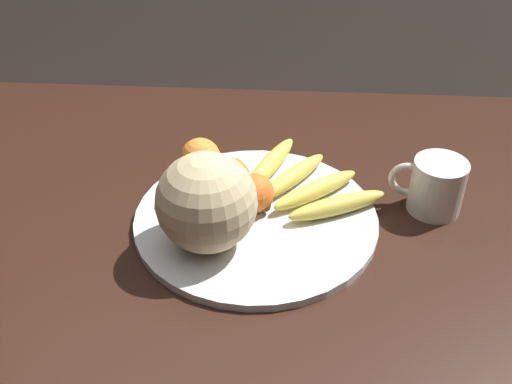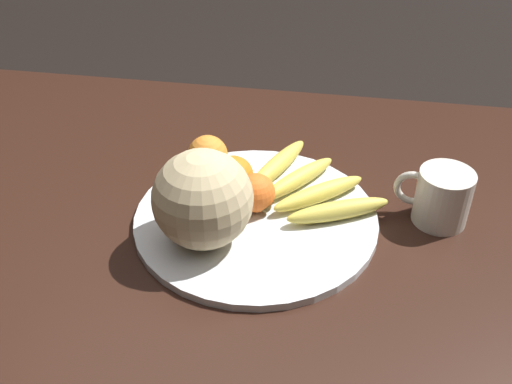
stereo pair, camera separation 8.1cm
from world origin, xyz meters
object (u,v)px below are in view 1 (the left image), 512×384
at_px(kitchen_table, 250,241).
at_px(banana_bunch, 302,183).
at_px(melon, 206,202).
at_px(orange_front_right, 200,158).
at_px(orange_mid_center, 254,193).
at_px(ceramic_mug, 435,185).
at_px(fruit_bowl, 256,218).
at_px(orange_front_left, 230,176).
at_px(produce_tag, 250,178).
at_px(orange_back_left, 201,189).

bearing_deg(kitchen_table, banana_bunch, -169.43).
xyz_separation_m(melon, orange_front_right, (0.04, -0.19, -0.04)).
relative_size(orange_mid_center, ceramic_mug, 0.52).
bearing_deg(kitchen_table, fruit_bowl, 105.47).
distance_m(orange_front_left, produce_tag, 0.07).
bearing_deg(banana_bunch, kitchen_table, 144.33).
relative_size(melon, banana_bunch, 0.59).
xyz_separation_m(orange_front_left, orange_front_right, (0.06, -0.05, 0.00)).
xyz_separation_m(fruit_bowl, banana_bunch, (-0.08, -0.08, 0.02)).
bearing_deg(fruit_bowl, melon, 45.51).
relative_size(kitchen_table, fruit_bowl, 3.77).
distance_m(fruit_bowl, orange_back_left, 0.11).
height_order(orange_back_left, ceramic_mug, ceramic_mug).
height_order(kitchen_table, orange_back_left, orange_back_left).
bearing_deg(orange_front_left, orange_back_left, 35.09).
bearing_deg(orange_front_right, orange_back_left, 97.87).
distance_m(fruit_bowl, banana_bunch, 0.11).
bearing_deg(kitchen_table, orange_front_right, -31.14).
bearing_deg(melon, kitchen_table, -112.95).
relative_size(orange_front_right, produce_tag, 0.94).
bearing_deg(orange_front_left, melon, 81.17).
xyz_separation_m(kitchen_table, banana_bunch, (-0.09, -0.02, 0.13)).
bearing_deg(orange_front_right, orange_mid_center, 137.75).
relative_size(fruit_bowl, orange_mid_center, 6.12).
height_order(kitchen_table, orange_front_right, orange_front_right).
height_order(banana_bunch, ceramic_mug, ceramic_mug).
relative_size(banana_bunch, ceramic_mug, 2.08).
xyz_separation_m(fruit_bowl, orange_mid_center, (0.00, -0.02, 0.04)).
relative_size(orange_front_left, produce_tag, 0.91).
bearing_deg(produce_tag, fruit_bowl, 128.69).
bearing_deg(orange_front_left, orange_front_right, -41.04).
height_order(fruit_bowl, banana_bunch, banana_bunch).
height_order(orange_front_right, orange_back_left, orange_front_right).
relative_size(kitchen_table, orange_front_right, 20.89).
bearing_deg(banana_bunch, orange_mid_center, 168.93).
relative_size(orange_back_left, ceramic_mug, 0.44).
bearing_deg(fruit_bowl, ceramic_mug, -168.67).
relative_size(kitchen_table, orange_back_left, 27.25).
bearing_deg(orange_back_left, fruit_bowl, 163.19).
height_order(orange_front_right, produce_tag, orange_front_right).
height_order(orange_mid_center, ceramic_mug, ceramic_mug).
distance_m(kitchen_table, fruit_bowl, 0.12).
bearing_deg(melon, orange_front_right, -78.47).
xyz_separation_m(kitchen_table, orange_front_left, (0.03, -0.00, 0.15)).
bearing_deg(produce_tag, melon, 103.05).
relative_size(melon, orange_front_left, 2.20).
distance_m(orange_front_left, orange_mid_center, 0.06).
height_order(orange_front_left, orange_front_right, orange_front_right).
bearing_deg(banana_bunch, orange_front_right, 121.86).
distance_m(kitchen_table, banana_bunch, 0.16).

